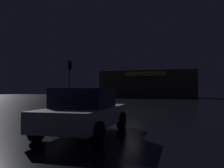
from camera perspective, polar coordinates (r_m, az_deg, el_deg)
The scene contains 4 objects.
ground_plane at distance 16.64m, azimuth 2.17°, elevation -6.39°, with size 120.00×120.00×0.00m, color black.
store_building at distance 50.58m, azimuth 8.76°, elevation -0.10°, with size 18.93×8.70×5.33m.
traffic_signal_main at distance 25.17m, azimuth -9.96°, elevation 2.46°, with size 0.43×0.41×4.45m.
car_near at distance 7.79m, azimuth -6.47°, elevation -6.43°, with size 2.16×4.17×1.47m.
Camera 1 is at (4.62, -15.93, 1.41)m, focal length 38.75 mm.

